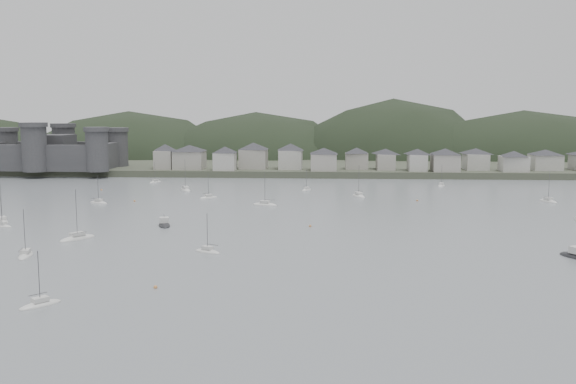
{
  "coord_description": "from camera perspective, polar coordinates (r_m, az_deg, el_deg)",
  "views": [
    {
      "loc": [
        12.01,
        -112.82,
        30.1
      ],
      "look_at": [
        0.0,
        75.0,
        6.0
      ],
      "focal_mm": 39.52,
      "sensor_mm": 36.0,
      "label": 1
    }
  ],
  "objects": [
    {
      "name": "motor_launch_far",
      "position": [
        170.46,
        -11.07,
        -2.91
      ],
      "size": [
        5.49,
        8.66,
        3.94
      ],
      "rotation": [
        0.0,
        0.0,
        3.48
      ],
      "color": "black",
      "rests_on": "ground"
    },
    {
      "name": "mooring_buoys",
      "position": [
        179.46,
        -3.06,
        -2.32
      ],
      "size": [
        179.69,
        132.05,
        0.7
      ],
      "color": "#C77E42",
      "rests_on": "ground"
    },
    {
      "name": "castle",
      "position": [
        321.59,
        -20.62,
        3.42
      ],
      "size": [
        66.0,
        43.0,
        20.0
      ],
      "color": "#38383B",
      "rests_on": "far_shore_land"
    },
    {
      "name": "moored_fleet",
      "position": [
        178.78,
        -3.16,
        -2.35
      ],
      "size": [
        258.2,
        178.31,
        13.18
      ],
      "color": "silver",
      "rests_on": "ground"
    },
    {
      "name": "waterfront_town",
      "position": [
        299.43,
        11.07,
        3.06
      ],
      "size": [
        451.48,
        28.46,
        12.92
      ],
      "color": "#A29E94",
      "rests_on": "far_shore_land"
    },
    {
      "name": "ground",
      "position": [
        117.38,
        -2.36,
        -7.57
      ],
      "size": [
        900.0,
        900.0,
        0.0
      ],
      "primitive_type": "plane",
      "color": "slate",
      "rests_on": "ground"
    },
    {
      "name": "far_shore_land",
      "position": [
        409.0,
        1.97,
        3.28
      ],
      "size": [
        900.0,
        250.0,
        3.0
      ],
      "primitive_type": "cube",
      "color": "#383D2D",
      "rests_on": "ground"
    },
    {
      "name": "forested_ridge",
      "position": [
        384.52,
        2.57,
        1.11
      ],
      "size": [
        851.55,
        103.94,
        102.57
      ],
      "color": "black",
      "rests_on": "ground"
    }
  ]
}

